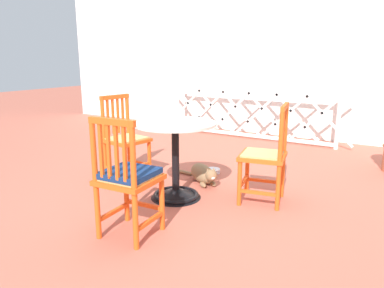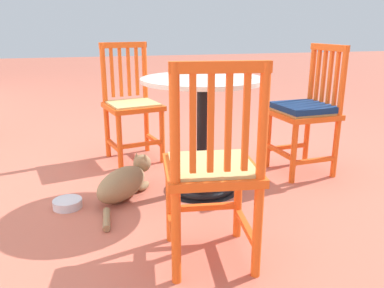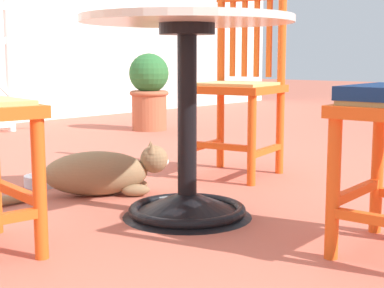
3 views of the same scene
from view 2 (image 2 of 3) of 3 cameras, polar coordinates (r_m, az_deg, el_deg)
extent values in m
plane|color=#BC604C|center=(2.79, 3.89, -5.07)|extent=(24.00, 24.00, 0.00)
cone|color=black|center=(2.60, 1.44, -5.47)|extent=(0.48, 0.48, 0.10)
torus|color=black|center=(2.61, 1.43, -5.98)|extent=(0.44, 0.44, 0.04)
cylinder|color=black|center=(2.50, 1.49, 1.39)|extent=(0.07, 0.07, 0.66)
cylinder|color=black|center=(2.44, 1.55, 8.50)|extent=(0.20, 0.20, 0.04)
cylinder|color=silver|center=(2.43, 1.55, 9.25)|extent=(0.76, 0.76, 0.02)
cylinder|color=#EA5619|center=(2.73, 14.51, -1.03)|extent=(0.04, 0.04, 0.45)
cylinder|color=#EA5619|center=(3.01, 10.97, 0.82)|extent=(0.04, 0.04, 0.45)
cylinder|color=#EA5619|center=(2.88, 20.52, 4.05)|extent=(0.04, 0.04, 0.91)
cylinder|color=#EA5619|center=(3.14, 16.62, 5.41)|extent=(0.04, 0.04, 0.91)
cube|color=#EA5619|center=(2.85, 17.24, -2.30)|extent=(0.05, 0.34, 0.03)
cube|color=#EA5619|center=(3.12, 13.60, -0.41)|extent=(0.05, 0.34, 0.03)
cube|color=#EA5619|center=(2.88, 12.59, -1.11)|extent=(0.34, 0.05, 0.03)
cube|color=#EA5619|center=(2.91, 15.78, 4.16)|extent=(0.42, 0.42, 0.04)
cube|color=tan|center=(2.91, 15.81, 4.59)|extent=(0.37, 0.37, 0.02)
cube|color=#EA5619|center=(2.89, 20.12, 8.70)|extent=(0.03, 0.02, 0.39)
cube|color=#EA5619|center=(2.94, 19.29, 8.91)|extent=(0.03, 0.02, 0.39)
cube|color=#EA5619|center=(3.00, 18.49, 9.10)|extent=(0.03, 0.02, 0.39)
cube|color=#EA5619|center=(3.05, 17.71, 9.29)|extent=(0.03, 0.02, 0.39)
cube|color=#EA5619|center=(2.95, 19.28, 13.04)|extent=(0.38, 0.06, 0.04)
cube|color=navy|center=(2.90, 15.86, 5.17)|extent=(0.38, 0.38, 0.04)
cylinder|color=#EA5619|center=(3.06, -4.34, 1.36)|extent=(0.04, 0.04, 0.45)
cylinder|color=#EA5619|center=(2.95, -10.43, 0.55)|extent=(0.04, 0.04, 0.45)
cylinder|color=#EA5619|center=(3.32, -6.72, 6.57)|extent=(0.04, 0.04, 0.91)
cylinder|color=#EA5619|center=(3.22, -12.42, 5.98)|extent=(0.04, 0.04, 0.91)
cube|color=#EA5619|center=(3.24, -5.48, 0.62)|extent=(0.34, 0.09, 0.03)
cube|color=#EA5619|center=(3.13, -11.26, -0.18)|extent=(0.34, 0.09, 0.03)
cube|color=#EA5619|center=(3.02, -7.29, -0.04)|extent=(0.09, 0.34, 0.03)
cube|color=#EA5619|center=(3.11, -8.55, 5.39)|extent=(0.47, 0.47, 0.04)
cube|color=tan|center=(3.11, -8.56, 5.79)|extent=(0.41, 0.41, 0.02)
cube|color=#EA5619|center=(3.27, -7.99, 10.35)|extent=(0.02, 0.03, 0.39)
cube|color=#EA5619|center=(3.24, -9.14, 10.26)|extent=(0.02, 0.03, 0.39)
cube|color=#EA5619|center=(3.22, -10.31, 10.16)|extent=(0.02, 0.03, 0.39)
cube|color=#EA5619|center=(3.20, -11.49, 10.06)|extent=(0.02, 0.03, 0.39)
cube|color=#EA5619|center=(3.22, -9.91, 13.93)|extent=(0.11, 0.38, 0.04)
cylinder|color=#EA5619|center=(1.94, -3.20, -7.91)|extent=(0.04, 0.04, 0.45)
cylinder|color=#EA5619|center=(1.99, 6.68, -7.36)|extent=(0.04, 0.04, 0.45)
cylinder|color=#EA5619|center=(1.54, -2.42, -5.37)|extent=(0.04, 0.04, 0.91)
cylinder|color=#EA5619|center=(1.60, 9.85, -4.71)|extent=(0.04, 0.04, 0.91)
cube|color=#EA5619|center=(1.83, -2.76, -12.54)|extent=(0.34, 0.08, 0.03)
cube|color=#EA5619|center=(1.88, 7.84, -11.81)|extent=(0.34, 0.08, 0.03)
cube|color=#EA5619|center=(1.98, 1.79, -9.11)|extent=(0.08, 0.34, 0.03)
cube|color=#EA5619|center=(1.72, 2.75, -3.70)|extent=(0.45, 0.45, 0.04)
cube|color=tan|center=(1.72, 2.76, -3.01)|extent=(0.40, 0.40, 0.02)
cube|color=#EA5619|center=(1.48, 0.11, 2.88)|extent=(0.02, 0.03, 0.39)
cube|color=#EA5619|center=(1.49, 2.72, 2.95)|extent=(0.02, 0.03, 0.39)
cube|color=#EA5619|center=(1.50, 5.28, 3.02)|extent=(0.02, 0.03, 0.39)
cube|color=#EA5619|center=(1.51, 7.80, 3.08)|extent=(0.02, 0.03, 0.39)
cube|color=#EA5619|center=(1.46, 4.17, 11.04)|extent=(0.09, 0.38, 0.04)
ellipsoid|color=#8E704C|center=(2.49, -10.10, -5.71)|extent=(0.47, 0.43, 0.19)
ellipsoid|color=silver|center=(2.57, -8.87, -5.16)|extent=(0.23, 0.23, 0.14)
sphere|color=#8E704C|center=(2.66, -7.22, -2.78)|extent=(0.12, 0.12, 0.12)
ellipsoid|color=silver|center=(2.70, -6.76, -2.74)|extent=(0.07, 0.07, 0.04)
cone|color=#8E704C|center=(2.65, -7.99, -1.66)|extent=(0.04, 0.04, 0.04)
cone|color=#8E704C|center=(2.62, -6.80, -1.84)|extent=(0.04, 0.04, 0.04)
ellipsoid|color=#8E704C|center=(2.67, -9.08, -5.64)|extent=(0.13, 0.12, 0.05)
ellipsoid|color=#8E704C|center=(2.61, -7.03, -6.03)|extent=(0.13, 0.12, 0.05)
cylinder|color=#8E704C|center=(2.24, -12.24, -10.59)|extent=(0.22, 0.06, 0.04)
cylinder|color=silver|center=(2.47, -17.55, -8.22)|extent=(0.17, 0.17, 0.05)
camera|label=1|loc=(5.36, 25.25, 18.12)|focal=33.78mm
camera|label=3|loc=(2.31, 54.01, -1.54)|focal=55.20mm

